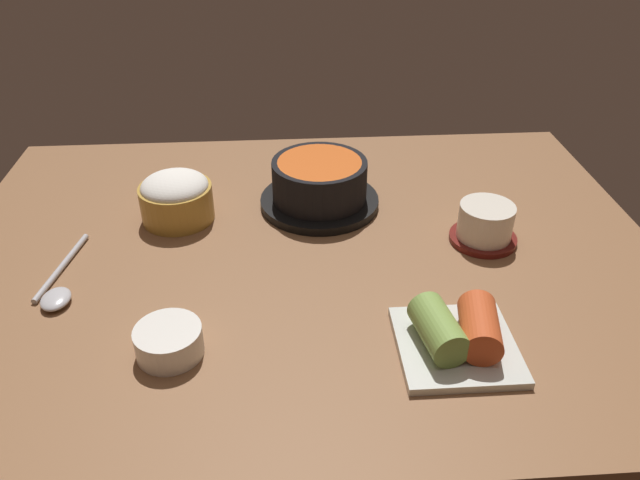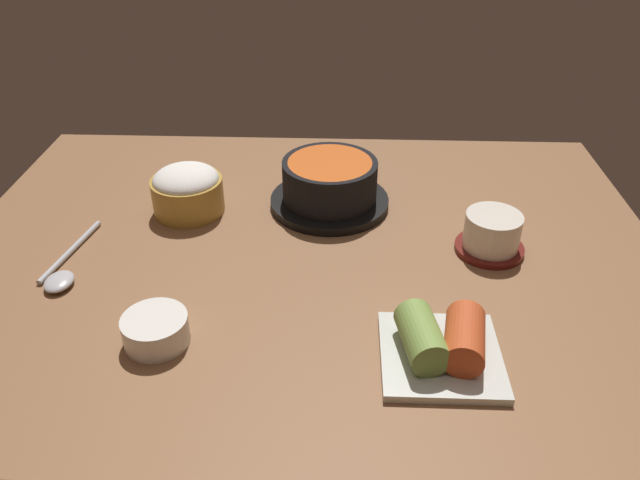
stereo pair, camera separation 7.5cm
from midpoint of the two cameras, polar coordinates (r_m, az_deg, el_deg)
The scene contains 7 objects.
dining_table at distance 86.99cm, azimuth -3.86°, elevation -1.60°, with size 100.00×76.00×2.00cm, color brown.
stone_pot at distance 95.27cm, azimuth -2.29°, elevation 5.11°, with size 18.50×18.50×7.55cm.
rice_bowl at distance 95.09cm, azimuth -15.39°, elevation 3.82°, with size 10.83×10.83×7.32cm.
tea_cup_with_saucer at distance 89.00cm, azimuth 12.74°, elevation 1.40°, with size 9.57×9.57×5.76cm.
kimchi_plate at distance 70.24cm, azimuth 9.67°, elevation -8.74°, with size 13.28×13.28×5.36cm.
side_bowl_near at distance 72.07cm, azimuth -16.76°, elevation -9.01°, with size 7.56×7.56×3.42cm.
spoon at distance 86.59cm, azimuth -25.41°, elevation -4.14°, with size 4.92×17.24×1.35cm.
Camera 1 is at (-2.74, -71.28, 50.77)cm, focal length 34.59 mm.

